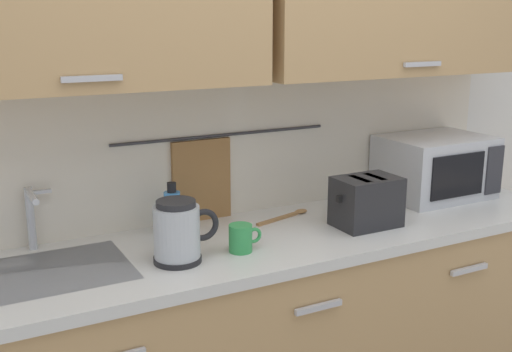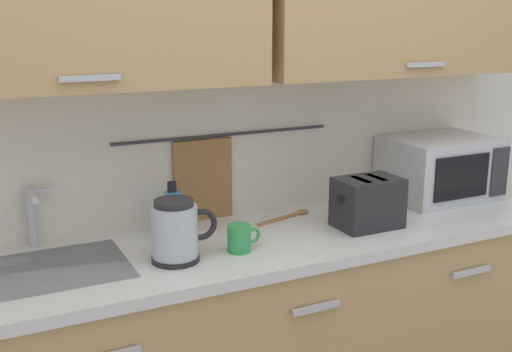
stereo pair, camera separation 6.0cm
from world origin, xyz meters
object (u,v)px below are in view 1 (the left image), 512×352
object	(u,v)px
dish_soap_bottle	(172,212)
toaster	(367,201)
wooden_spoon	(289,215)
mug_near_sink	(241,238)
microwave	(435,167)
electric_kettle	(178,232)

from	to	relation	value
dish_soap_bottle	toaster	world-z (taller)	dish_soap_bottle
wooden_spoon	mug_near_sink	bearing A→B (deg)	-143.14
mug_near_sink	microwave	bearing A→B (deg)	11.26
dish_soap_bottle	wooden_spoon	distance (m)	0.49
dish_soap_bottle	toaster	distance (m)	0.73
electric_kettle	mug_near_sink	size ratio (longest dim) A/B	1.89
electric_kettle	wooden_spoon	world-z (taller)	electric_kettle
toaster	electric_kettle	bearing A→B (deg)	-179.36
wooden_spoon	microwave	bearing A→B (deg)	-3.30
microwave	wooden_spoon	size ratio (longest dim) A/B	1.69
electric_kettle	toaster	distance (m)	0.77
dish_soap_bottle	mug_near_sink	xyz separation A→B (m)	(0.14, -0.28, -0.04)
mug_near_sink	toaster	xyz separation A→B (m)	(0.54, 0.02, 0.05)
electric_kettle	wooden_spoon	distance (m)	0.62
toaster	wooden_spoon	xyz separation A→B (m)	(-0.21, 0.23, -0.09)
electric_kettle	dish_soap_bottle	distance (m)	0.27
microwave	dish_soap_bottle	bearing A→B (deg)	176.96
electric_kettle	dish_soap_bottle	world-z (taller)	electric_kettle
dish_soap_bottle	mug_near_sink	distance (m)	0.31
microwave	dish_soap_bottle	size ratio (longest dim) A/B	2.35
dish_soap_bottle	mug_near_sink	world-z (taller)	dish_soap_bottle
mug_near_sink	wooden_spoon	xyz separation A→B (m)	(0.34, 0.25, -0.04)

